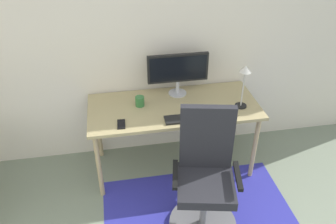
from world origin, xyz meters
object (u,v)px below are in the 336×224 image
object	(u,v)px
computer_mouse	(225,113)
coffee_cup	(140,101)
desk	(174,111)
cell_phone	(121,124)
office_chair	(205,186)
keyboard	(189,118)
desk_lamp	(244,78)
monitor	(178,70)

from	to	relation	value
computer_mouse	coffee_cup	xyz separation A→B (m)	(-0.75, 0.29, 0.03)
desk	cell_phone	world-z (taller)	cell_phone
desk	office_chair	distance (m)	0.81
coffee_cup	office_chair	distance (m)	1.00
keyboard	computer_mouse	xyz separation A→B (m)	(0.34, 0.01, 0.01)
desk	coffee_cup	bearing A→B (deg)	169.77
keyboard	coffee_cup	world-z (taller)	coffee_cup
desk	desk_lamp	world-z (taller)	desk_lamp
keyboard	desk_lamp	xyz separation A→B (m)	(0.53, 0.12, 0.29)
cell_phone	coffee_cup	bearing A→B (deg)	58.12
keyboard	desk	bearing A→B (deg)	109.72
keyboard	cell_phone	xyz separation A→B (m)	(-0.60, 0.02, -0.00)
computer_mouse	office_chair	xyz separation A→B (m)	(-0.32, -0.53, -0.33)
desk	monitor	distance (m)	0.40
desk	desk_lamp	size ratio (longest dim) A/B	3.82
coffee_cup	cell_phone	bearing A→B (deg)	-124.68
keyboard	desk_lamp	size ratio (longest dim) A/B	1.02
computer_mouse	coffee_cup	size ratio (longest dim) A/B	1.10
office_chair	desk_lamp	bearing A→B (deg)	63.76
coffee_cup	monitor	bearing A→B (deg)	21.79
coffee_cup	desk_lamp	bearing A→B (deg)	-11.09
desk	coffee_cup	size ratio (longest dim) A/B	17.09
monitor	keyboard	xyz separation A→B (m)	(0.01, -0.46, -0.25)
coffee_cup	office_chair	size ratio (longest dim) A/B	0.08
cell_phone	computer_mouse	bearing A→B (deg)	2.12
coffee_cup	keyboard	bearing A→B (deg)	-36.79
desk_lamp	office_chair	bearing A→B (deg)	-128.27
desk	coffee_cup	world-z (taller)	coffee_cup
keyboard	desk_lamp	bearing A→B (deg)	12.47
keyboard	office_chair	bearing A→B (deg)	-87.02
office_chair	desk	bearing A→B (deg)	110.54
monitor	desk_lamp	xyz separation A→B (m)	(0.54, -0.34, 0.04)
desk_lamp	keyboard	bearing A→B (deg)	-167.53
keyboard	office_chair	distance (m)	0.61
monitor	coffee_cup	bearing A→B (deg)	-158.21
keyboard	cell_phone	size ratio (longest dim) A/B	3.07
coffee_cup	office_chair	world-z (taller)	office_chair
monitor	computer_mouse	xyz separation A→B (m)	(0.35, -0.45, -0.25)
desk	keyboard	distance (m)	0.27
desk	computer_mouse	world-z (taller)	computer_mouse
desk_lamp	office_chair	xyz separation A→B (m)	(-0.50, -0.64, -0.61)
desk_lamp	office_chair	world-z (taller)	desk_lamp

